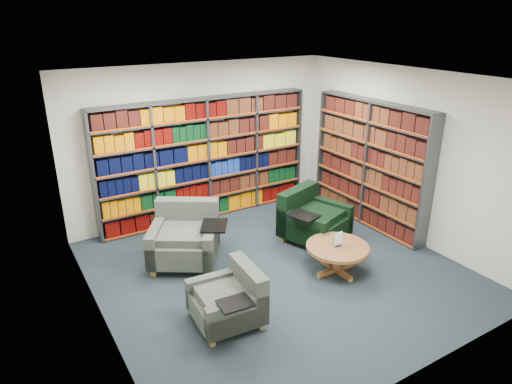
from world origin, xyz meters
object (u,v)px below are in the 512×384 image
chair_teal_left (186,238)px  chair_teal_front (232,301)px  coffee_table (337,251)px  chair_green_right (310,220)px

chair_teal_left → chair_teal_front: chair_teal_left is taller
chair_teal_left → coffee_table: size_ratio=1.48×
chair_teal_left → coffee_table: bearing=-40.8°
chair_green_right → chair_teal_front: size_ratio=1.30×
chair_teal_front → coffee_table: size_ratio=1.04×
coffee_table → chair_teal_front: bearing=-173.5°
chair_teal_left → chair_green_right: 2.11m
chair_green_right → coffee_table: 1.11m
chair_teal_front → chair_teal_left: bearing=85.9°
chair_teal_left → chair_teal_front: (-0.12, -1.71, -0.07)m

